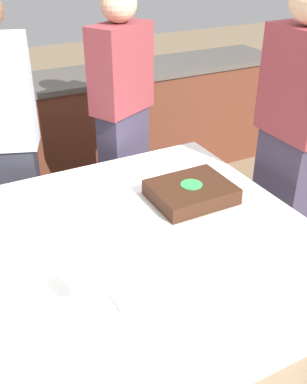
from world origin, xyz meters
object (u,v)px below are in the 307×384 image
(cake, at_px, (191,192))
(person_cutting_cake, at_px, (123,122))
(plate_stack, at_px, (25,257))
(person_standing_back, at_px, (4,141))
(person_seated_right, at_px, (291,142))
(wine_glass, at_px, (76,281))

(cake, relative_size, person_cutting_cake, 0.26)
(plate_stack, xyz_separation_m, person_cutting_cake, (0.84, 0.91, 0.10))
(person_standing_back, bearing_deg, cake, 152.09)
(cake, xyz_separation_m, person_seated_right, (0.61, -0.00, 0.14))
(person_cutting_cake, bearing_deg, cake, 62.73)
(plate_stack, relative_size, wine_glass, 1.22)
(plate_stack, relative_size, person_cutting_cake, 0.12)
(cake, height_order, person_cutting_cake, person_cutting_cake)
(cake, bearing_deg, wine_glass, -149.44)
(cake, xyz_separation_m, plate_stack, (-0.84, -0.10, -0.02))
(wine_glass, bearing_deg, person_seated_right, 17.69)
(plate_stack, relative_size, person_standing_back, 0.12)
(person_standing_back, bearing_deg, person_cutting_cake, -159.63)
(person_cutting_cake, distance_m, person_seated_right, 1.01)
(cake, distance_m, person_seated_right, 0.63)
(wine_glass, bearing_deg, cake, 30.56)
(person_standing_back, bearing_deg, wine_glass, 109.53)
(plate_stack, xyz_separation_m, wine_glass, (0.11, -0.33, 0.09))
(cake, bearing_deg, person_seated_right, -0.42)
(wine_glass, distance_m, person_cutting_cake, 1.44)
(person_cutting_cake, height_order, person_seated_right, person_seated_right)
(plate_stack, height_order, person_seated_right, person_seated_right)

